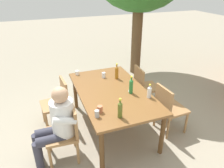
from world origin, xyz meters
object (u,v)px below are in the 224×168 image
Objects in this scene: cup_glass at (104,75)px; bottle_green at (131,86)px; chair_near_right at (67,130)px; cup_steel at (97,114)px; bottle_olive at (120,109)px; cup_terracotta at (100,109)px; table_knife at (130,88)px; backpack_by_near_side at (109,81)px; bottle_amber at (117,72)px; dining_table at (112,94)px; bottle_clear at (149,92)px; chair_near_left at (58,101)px; person_in_white_shirt at (58,122)px; cup_white at (77,73)px; chair_far_left at (144,85)px; chair_far_right at (168,107)px.

bottle_green is at bearing 17.19° from cup_glass.
chair_near_right is 8.62× the size of cup_steel.
bottle_olive reaches higher than cup_glass.
cup_terracotta is 0.86m from table_knife.
cup_glass reaches higher than backpack_by_near_side.
backpack_by_near_side is (-0.95, 0.18, -0.65)m from bottle_amber.
backpack_by_near_side is at bearing 162.55° from dining_table.
bottle_olive is 2.87× the size of cup_terracotta.
bottle_amber is at bearing 160.31° from bottle_olive.
cup_steel reaches higher than cup_glass.
bottle_olive is 1.34× the size of table_knife.
bottle_clear is (0.42, 0.46, 0.17)m from dining_table.
bottle_olive is 0.31m from cup_terracotta.
chair_near_left is 2.92× the size of bottle_amber.
person_in_white_shirt reaches higher than bottle_clear.
cup_white is at bearing -147.13° from bottle_green.
chair_far_left is 8.71× the size of cup_glass.
bottle_green reaches higher than bottle_clear.
chair_far_right is at bearing 44.84° from cup_white.
chair_far_right is at bearing 94.93° from cup_terracotta.
person_in_white_shirt is at bearing -46.13° from cup_glass.
bottle_green is at bearing 1.09° from bottle_amber.
person_in_white_shirt is (0.85, -0.11, 0.17)m from chair_near_left.
cup_white is at bearing -108.00° from chair_far_left.
bottle_amber is at bearing 56.39° from cup_white.
bottle_amber is at bearing -170.36° from table_knife.
bottle_amber is (-0.83, 1.09, 0.39)m from chair_near_right.
dining_table is 0.64m from bottle_clear.
dining_table is 0.78m from bottle_olive.
bottle_amber is at bearing 124.47° from person_in_white_shirt.
table_knife is (-0.71, 0.48, -0.12)m from bottle_olive.
cup_glass is at bearing 171.18° from bottle_olive.
cup_terracotta is 0.47× the size of table_knife.
chair_far_left is at bearing 115.18° from person_in_white_shirt.
cup_white is 0.53m from cup_glass.
table_knife is at bearing 127.89° from cup_steel.
backpack_by_near_side is (-1.77, -0.04, -0.62)m from bottle_clear.
cup_white is (-0.41, -1.25, 0.30)m from chair_far_left.
chair_far_right is at bearing 63.26° from chair_near_left.
table_knife is at bearing 40.01° from cup_white.
chair_near_left is 0.94m from cup_glass.
cup_terracotta is at bearing -52.00° from chair_far_left.
cup_steel reaches higher than cup_white.
cup_terracotta is at bearing -133.24° from bottle_olive.
cup_terracotta is (0.96, 0.47, 0.31)m from chair_near_left.
chair_near_left is at bearing -83.42° from cup_glass.
chair_far_right is 10.58× the size of cup_white.
person_in_white_shirt is (-0.00, -0.11, 0.17)m from chair_near_right.
cup_glass is 0.21× the size of backpack_by_near_side.
chair_far_right is at bearing 89.86° from person_in_white_shirt.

